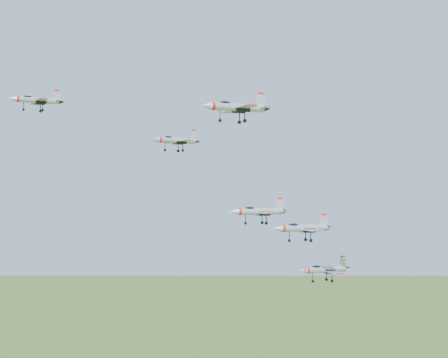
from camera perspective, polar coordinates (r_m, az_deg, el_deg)
name	(u,v)px	position (r m, az deg, el deg)	size (l,w,h in m)	color
jet_lead	(36,100)	(126.61, -16.81, 6.92)	(10.83, 9.02, 2.90)	#B3BAC0
jet_left_high	(176,140)	(119.65, -4.43, 3.55)	(10.58, 8.88, 2.84)	#B3BAC0
jet_right_high	(235,107)	(98.95, 1.05, 6.60)	(12.09, 9.93, 3.24)	#B3BAC0
jet_left_low	(258,211)	(128.00, 3.17, -2.96)	(13.09, 10.80, 3.50)	#B3BAC0
jet_right_low	(302,228)	(117.38, 7.18, -4.46)	(12.41, 10.22, 3.32)	#B3BAC0
jet_trail	(324,269)	(128.08, 9.15, -8.15)	(12.15, 9.98, 3.26)	#B3BAC0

